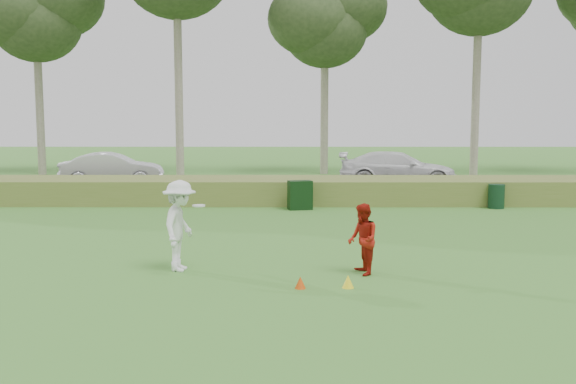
{
  "coord_description": "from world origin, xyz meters",
  "views": [
    {
      "loc": [
        0.05,
        -12.17,
        3.16
      ],
      "look_at": [
        0.0,
        4.0,
        1.3
      ],
      "focal_mm": 40.0,
      "sensor_mm": 36.0,
      "label": 1
    }
  ],
  "objects_px": {
    "cone_yellow": "(348,281)",
    "car_right": "(398,169)",
    "player_white": "(180,226)",
    "trash_bin": "(496,196)",
    "player_red": "(363,239)",
    "utility_cabinet": "(300,195)",
    "car_mid": "(112,169)",
    "cone_orange": "(300,282)"
  },
  "relations": [
    {
      "from": "player_red",
      "to": "utility_cabinet",
      "type": "relative_size",
      "value": 1.44
    },
    {
      "from": "trash_bin",
      "to": "player_red",
      "type": "bearing_deg",
      "value": -120.96
    },
    {
      "from": "player_white",
      "to": "cone_orange",
      "type": "bearing_deg",
      "value": -112.57
    },
    {
      "from": "player_white",
      "to": "utility_cabinet",
      "type": "bearing_deg",
      "value": -8.94
    },
    {
      "from": "cone_orange",
      "to": "trash_bin",
      "type": "distance_m",
      "value": 12.91
    },
    {
      "from": "player_red",
      "to": "cone_orange",
      "type": "xyz_separation_m",
      "value": [
        -1.28,
        -1.09,
        -0.61
      ]
    },
    {
      "from": "car_right",
      "to": "car_mid",
      "type": "bearing_deg",
      "value": 96.4
    },
    {
      "from": "cone_yellow",
      "to": "car_right",
      "type": "xyz_separation_m",
      "value": [
        3.9,
        17.87,
        0.72
      ]
    },
    {
      "from": "player_red",
      "to": "car_right",
      "type": "height_order",
      "value": "car_right"
    },
    {
      "from": "cone_yellow",
      "to": "trash_bin",
      "type": "relative_size",
      "value": 0.29
    },
    {
      "from": "player_red",
      "to": "car_mid",
      "type": "bearing_deg",
      "value": -160.55
    },
    {
      "from": "cone_orange",
      "to": "utility_cabinet",
      "type": "distance_m",
      "value": 10.48
    },
    {
      "from": "cone_orange",
      "to": "car_mid",
      "type": "relative_size",
      "value": 0.05
    },
    {
      "from": "car_mid",
      "to": "player_white",
      "type": "bearing_deg",
      "value": -168.09
    },
    {
      "from": "trash_bin",
      "to": "car_right",
      "type": "distance_m",
      "value": 7.51
    },
    {
      "from": "cone_yellow",
      "to": "car_right",
      "type": "bearing_deg",
      "value": 77.69
    },
    {
      "from": "player_red",
      "to": "cone_yellow",
      "type": "relative_size",
      "value": 5.9
    },
    {
      "from": "cone_yellow",
      "to": "utility_cabinet",
      "type": "xyz_separation_m",
      "value": [
        -0.74,
        10.43,
        0.38
      ]
    },
    {
      "from": "player_white",
      "to": "cone_orange",
      "type": "distance_m",
      "value": 2.98
    },
    {
      "from": "trash_bin",
      "to": "car_mid",
      "type": "bearing_deg",
      "value": 155.33
    },
    {
      "from": "trash_bin",
      "to": "cone_orange",
      "type": "bearing_deg",
      "value": -123.34
    },
    {
      "from": "car_mid",
      "to": "car_right",
      "type": "height_order",
      "value": "car_right"
    },
    {
      "from": "utility_cabinet",
      "to": "player_white",
      "type": "bearing_deg",
      "value": -119.04
    },
    {
      "from": "player_white",
      "to": "trash_bin",
      "type": "bearing_deg",
      "value": -38.37
    },
    {
      "from": "player_red",
      "to": "trash_bin",
      "type": "xyz_separation_m",
      "value": [
        5.81,
        9.69,
        -0.3
      ]
    },
    {
      "from": "cone_orange",
      "to": "utility_cabinet",
      "type": "height_order",
      "value": "utility_cabinet"
    },
    {
      "from": "player_red",
      "to": "car_right",
      "type": "bearing_deg",
      "value": 157.64
    },
    {
      "from": "cone_orange",
      "to": "car_right",
      "type": "bearing_deg",
      "value": 75.01
    },
    {
      "from": "car_mid",
      "to": "utility_cabinet",
      "type": "bearing_deg",
      "value": -138.84
    },
    {
      "from": "trash_bin",
      "to": "car_mid",
      "type": "height_order",
      "value": "car_mid"
    },
    {
      "from": "utility_cabinet",
      "to": "car_right",
      "type": "xyz_separation_m",
      "value": [
        4.64,
        7.44,
        0.34
      ]
    },
    {
      "from": "cone_yellow",
      "to": "utility_cabinet",
      "type": "bearing_deg",
      "value": 94.06
    },
    {
      "from": "player_white",
      "to": "trash_bin",
      "type": "distance_m",
      "value": 13.4
    },
    {
      "from": "cone_orange",
      "to": "car_right",
      "type": "xyz_separation_m",
      "value": [
        4.8,
        17.91,
        0.73
      ]
    },
    {
      "from": "car_mid",
      "to": "car_right",
      "type": "relative_size",
      "value": 0.86
    },
    {
      "from": "player_red",
      "to": "car_mid",
      "type": "relative_size",
      "value": 0.31
    },
    {
      "from": "car_right",
      "to": "player_white",
      "type": "bearing_deg",
      "value": 162.58
    },
    {
      "from": "utility_cabinet",
      "to": "car_right",
      "type": "bearing_deg",
      "value": 45.24
    },
    {
      "from": "cone_yellow",
      "to": "car_right",
      "type": "height_order",
      "value": "car_right"
    },
    {
      "from": "trash_bin",
      "to": "car_mid",
      "type": "xyz_separation_m",
      "value": [
        -15.53,
        7.13,
        0.4
      ]
    },
    {
      "from": "utility_cabinet",
      "to": "trash_bin",
      "type": "xyz_separation_m",
      "value": [
        6.94,
        0.31,
        -0.08
      ]
    },
    {
      "from": "cone_yellow",
      "to": "trash_bin",
      "type": "height_order",
      "value": "trash_bin"
    }
  ]
}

